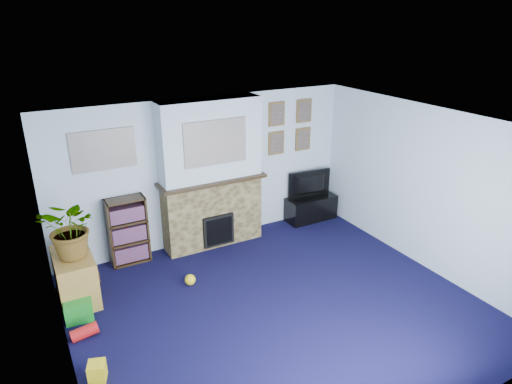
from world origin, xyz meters
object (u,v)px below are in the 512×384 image
television (311,184)px  bookshelf (128,232)px  tv_stand (311,208)px  sideboard (75,276)px

television → bookshelf: size_ratio=0.79×
tv_stand → sideboard: 4.23m
sideboard → television: bearing=8.0°
television → sideboard: (-4.19, -0.59, -0.33)m
bookshelf → sideboard: bearing=-143.6°
tv_stand → television: (0.00, 0.02, 0.46)m
tv_stand → television: television is taller
tv_stand → sideboard: bearing=-172.3°
television → tv_stand: bearing=96.3°
television → bookshelf: bookshelf is taller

